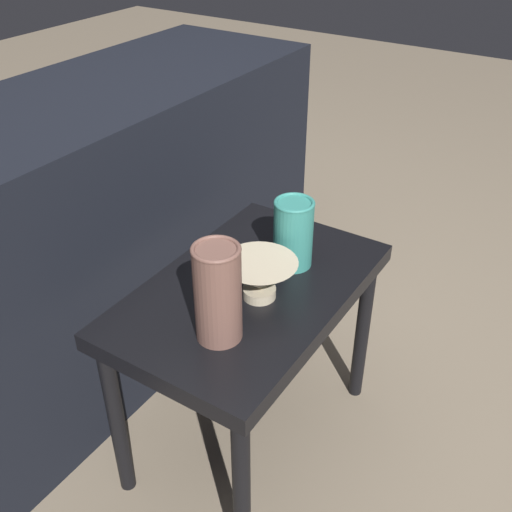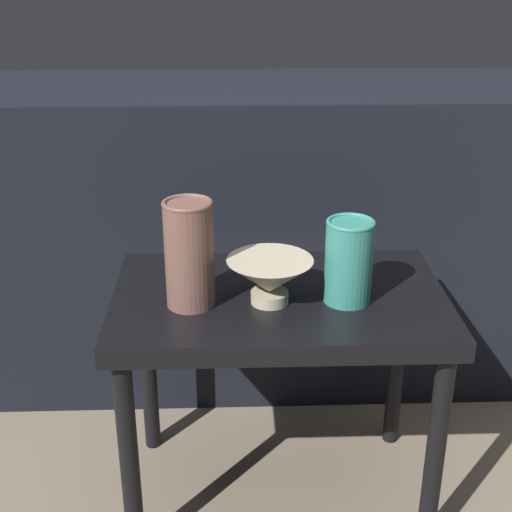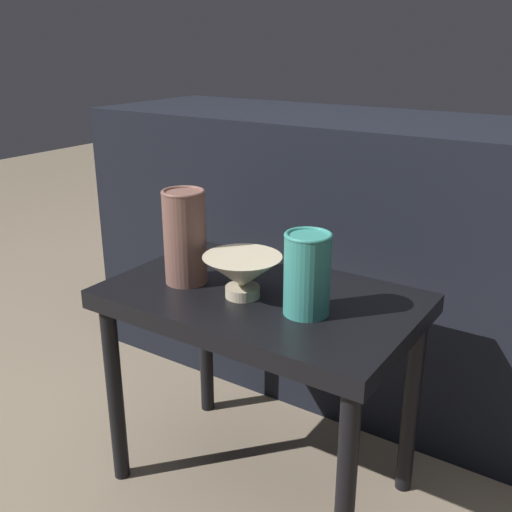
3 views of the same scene
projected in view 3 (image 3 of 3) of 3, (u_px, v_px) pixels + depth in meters
ground_plane at (261, 480)px, 1.40m from camera, size 8.00×8.00×0.00m
table at (261, 320)px, 1.26m from camera, size 0.64×0.40×0.48m
couch_backdrop at (367, 257)px, 1.71m from camera, size 1.64×0.50×0.78m
bowl at (242, 273)px, 1.20m from camera, size 0.16×0.16×0.09m
vase_textured_left at (185, 236)px, 1.26m from camera, size 0.09×0.09×0.20m
vase_colorful_right at (307, 273)px, 1.12m from camera, size 0.09×0.09×0.16m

